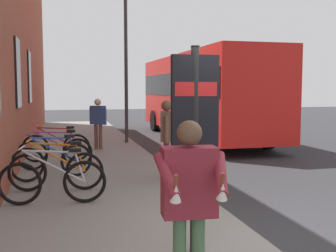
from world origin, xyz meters
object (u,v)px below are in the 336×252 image
object	(u,v)px
transit_info_sign	(195,117)
pedestrian_crossing_street	(98,118)
bicycle_mid_rack	(57,147)
pedestrian_by_facade	(167,131)
bicycle_far_end	(53,181)
tourist_with_hotdogs	(190,193)
bicycle_end_of_row	(53,161)
bicycle_nearest_sign	(56,153)
street_lamp	(126,55)
city_bus	(202,92)
bicycle_under_window	(57,170)

from	to	relation	value
transit_info_sign	pedestrian_crossing_street	size ratio (longest dim) A/B	1.50
bicycle_mid_rack	pedestrian_by_facade	world-z (taller)	pedestrian_by_facade
bicycle_far_end	transit_info_sign	bearing A→B (deg)	-147.10
transit_info_sign	tourist_with_hotdogs	size ratio (longest dim) A/B	1.45
bicycle_end_of_row	pedestrian_crossing_street	world-z (taller)	pedestrian_crossing_street
bicycle_far_end	bicycle_nearest_sign	bearing A→B (deg)	0.14
transit_info_sign	street_lamp	xyz separation A→B (m)	(10.09, -0.72, 1.50)
street_lamp	transit_info_sign	bearing A→B (deg)	175.92
pedestrian_crossing_street	pedestrian_by_facade	xyz separation A→B (m)	(-4.84, -1.03, 0.05)
bicycle_end_of_row	pedestrian_by_facade	bearing A→B (deg)	-105.02
bicycle_nearest_sign	pedestrian_by_facade	xyz separation A→B (m)	(-1.77, -2.29, 0.63)
bicycle_end_of_row	bicycle_mid_rack	distance (m)	2.19
bicycle_mid_rack	pedestrian_crossing_street	bearing A→B (deg)	-31.73
bicycle_end_of_row	pedestrian_by_facade	xyz separation A→B (m)	(-0.62, -2.32, 0.63)
bicycle_nearest_sign	city_bus	size ratio (longest dim) A/B	0.17
city_bus	pedestrian_by_facade	size ratio (longest dim) A/B	6.27
bicycle_end_of_row	bicycle_mid_rack	xyz separation A→B (m)	(2.19, -0.04, 0.00)
bicycle_far_end	tourist_with_hotdogs	size ratio (longest dim) A/B	1.07
pedestrian_by_facade	street_lamp	bearing A→B (deg)	-0.74
bicycle_far_end	street_lamp	xyz separation A→B (m)	(7.55, -2.36, 2.71)
bicycle_under_window	pedestrian_by_facade	xyz separation A→B (m)	(0.43, -2.24, 0.63)
bicycle_end_of_row	tourist_with_hotdogs	size ratio (longest dim) A/B	1.03
bicycle_under_window	pedestrian_crossing_street	bearing A→B (deg)	-12.89
bicycle_far_end	bicycle_mid_rack	size ratio (longest dim) A/B	1.00
bicycle_nearest_sign	bicycle_end_of_row	bearing A→B (deg)	178.37
transit_info_sign	street_lamp	world-z (taller)	street_lamp
bicycle_far_end	tourist_with_hotdogs	distance (m)	3.93
bicycle_nearest_sign	city_bus	xyz separation A→B (m)	(5.88, -5.67, 1.41)
pedestrian_crossing_street	street_lamp	bearing A→B (deg)	-39.45
pedestrian_crossing_street	street_lamp	distance (m)	2.75
bicycle_end_of_row	bicycle_nearest_sign	world-z (taller)	same
city_bus	pedestrian_by_facade	distance (m)	8.40
bicycle_nearest_sign	pedestrian_crossing_street	xyz separation A→B (m)	(3.07, -1.26, 0.59)
bicycle_far_end	bicycle_under_window	world-z (taller)	same
transit_info_sign	street_lamp	size ratio (longest dim) A/B	0.46
bicycle_mid_rack	pedestrian_crossing_street	distance (m)	2.46
bicycle_mid_rack	pedestrian_by_facade	distance (m)	3.68
bicycle_far_end	city_bus	distance (m)	10.74
bicycle_nearest_sign	bicycle_mid_rack	bearing A→B (deg)	-0.28
bicycle_mid_rack	pedestrian_crossing_street	xyz separation A→B (m)	(2.03, -1.26, 0.59)
transit_info_sign	street_lamp	bearing A→B (deg)	-4.08
transit_info_sign	tourist_with_hotdogs	world-z (taller)	transit_info_sign
bicycle_under_window	tourist_with_hotdogs	world-z (taller)	tourist_with_hotdogs
bicycle_end_of_row	pedestrian_crossing_street	size ratio (longest dim) A/B	1.06
tourist_with_hotdogs	transit_info_sign	bearing A→B (deg)	-19.85
bicycle_under_window	transit_info_sign	bearing A→B (deg)	-155.27
bicycle_far_end	bicycle_end_of_row	size ratio (longest dim) A/B	1.04
bicycle_under_window	bicycle_far_end	bearing A→B (deg)	177.21
bicycle_mid_rack	bicycle_far_end	bearing A→B (deg)	-179.96
bicycle_end_of_row	bicycle_mid_rack	world-z (taller)	same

